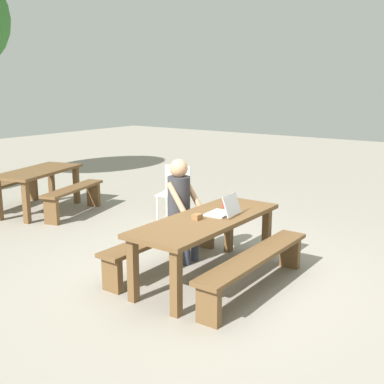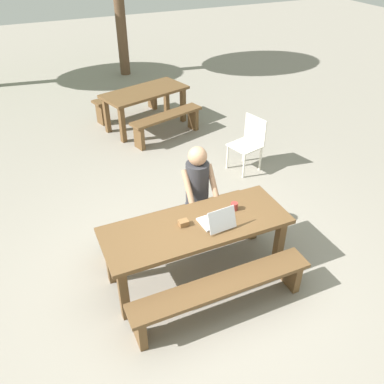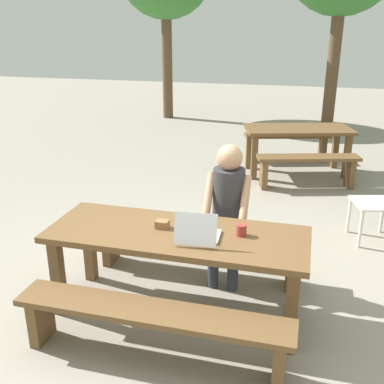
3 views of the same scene
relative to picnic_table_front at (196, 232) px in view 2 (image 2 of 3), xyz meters
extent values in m
plane|color=gray|center=(0.00, 0.00, -0.62)|extent=(30.00, 30.00, 0.00)
cube|color=brown|center=(0.00, 0.00, 0.08)|extent=(2.06, 0.76, 0.05)
cube|color=brown|center=(-0.93, -0.28, -0.28)|extent=(0.09, 0.09, 0.68)
cube|color=brown|center=(0.93, -0.28, -0.28)|extent=(0.09, 0.09, 0.68)
cube|color=brown|center=(-0.93, 0.28, -0.28)|extent=(0.09, 0.09, 0.68)
cube|color=brown|center=(0.93, 0.28, -0.28)|extent=(0.09, 0.09, 0.68)
cube|color=brown|center=(0.00, -0.62, -0.22)|extent=(1.97, 0.30, 0.05)
cube|color=brown|center=(-0.89, -0.62, -0.43)|extent=(0.08, 0.24, 0.38)
cube|color=brown|center=(0.89, -0.62, -0.43)|extent=(0.08, 0.24, 0.38)
cube|color=brown|center=(0.00, 0.62, -0.22)|extent=(1.97, 0.30, 0.05)
cube|color=brown|center=(-0.89, 0.62, -0.43)|extent=(0.08, 0.24, 0.38)
cube|color=brown|center=(0.89, 0.62, -0.43)|extent=(0.08, 0.24, 0.38)
cube|color=silver|center=(0.19, -0.04, 0.12)|extent=(0.33, 0.26, 0.02)
cube|color=silver|center=(0.20, -0.20, 0.24)|extent=(0.32, 0.11, 0.23)
cube|color=black|center=(0.20, -0.19, 0.24)|extent=(0.29, 0.09, 0.21)
cube|color=olive|center=(-0.13, 0.04, 0.14)|extent=(0.10, 0.08, 0.06)
cylinder|color=#99332D|center=(0.50, 0.07, 0.15)|extent=(0.08, 0.08, 0.09)
cylinder|color=#333847|center=(0.20, 0.44, -0.41)|extent=(0.10, 0.10, 0.43)
cylinder|color=#333847|center=(0.38, 0.44, -0.41)|extent=(0.10, 0.10, 0.43)
cube|color=#333847|center=(0.29, 0.53, -0.16)|extent=(0.28, 0.28, 0.12)
cylinder|color=#333338|center=(0.29, 0.62, 0.17)|extent=(0.28, 0.28, 0.57)
cylinder|color=tan|center=(0.13, 0.52, 0.21)|extent=(0.07, 0.32, 0.41)
cylinder|color=tan|center=(0.46, 0.52, 0.21)|extent=(0.07, 0.32, 0.41)
sphere|color=tan|center=(0.29, 0.62, 0.56)|extent=(0.23, 0.23, 0.23)
cube|color=silver|center=(1.69, 1.83, -0.19)|extent=(0.54, 0.54, 0.02)
cube|color=silver|center=(1.90, 1.88, 0.04)|extent=(0.13, 0.43, 0.43)
cylinder|color=silver|center=(1.46, 1.96, -0.41)|extent=(0.04, 0.04, 0.43)
cylinder|color=silver|center=(1.56, 1.59, -0.41)|extent=(0.04, 0.04, 0.43)
cylinder|color=silver|center=(1.83, 2.06, -0.41)|extent=(0.04, 0.04, 0.43)
cylinder|color=silver|center=(1.92, 1.69, -0.41)|extent=(0.04, 0.04, 0.43)
cube|color=brown|center=(0.76, 4.06, 0.09)|extent=(1.77, 1.17, 0.05)
cube|color=brown|center=(0.16, 3.59, -0.28)|extent=(0.11, 0.11, 0.69)
cube|color=brown|center=(1.53, 3.99, -0.28)|extent=(0.11, 0.11, 0.69)
cube|color=brown|center=(0.00, 4.12, -0.28)|extent=(0.11, 0.11, 0.69)
cube|color=brown|center=(1.37, 4.52, -0.28)|extent=(0.11, 0.11, 0.69)
cube|color=brown|center=(0.96, 3.40, -0.17)|extent=(1.49, 0.70, 0.05)
cube|color=brown|center=(0.35, 3.22, -0.41)|extent=(0.14, 0.25, 0.43)
cube|color=brown|center=(1.56, 3.57, -0.41)|extent=(0.14, 0.25, 0.43)
cube|color=brown|center=(0.57, 4.71, -0.17)|extent=(1.49, 0.70, 0.05)
cube|color=brown|center=(-0.03, 4.54, -0.41)|extent=(0.14, 0.25, 0.43)
cube|color=brown|center=(1.18, 4.89, -0.41)|extent=(0.14, 0.25, 0.43)
cylinder|color=brown|center=(1.29, 7.39, 0.81)|extent=(0.26, 0.26, 2.86)
camera|label=1|loc=(-4.26, -2.88, 1.56)|focal=44.63mm
camera|label=2|loc=(-1.41, -3.05, 2.84)|focal=37.45mm
camera|label=3|loc=(0.94, -3.09, 1.65)|focal=42.40mm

